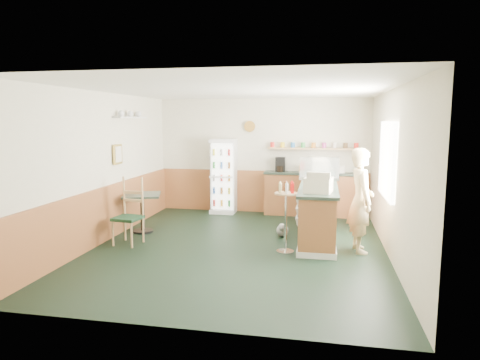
% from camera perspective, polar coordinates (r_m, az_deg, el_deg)
% --- Properties ---
extents(ground, '(6.00, 6.00, 0.00)m').
position_cam_1_polar(ground, '(7.54, -0.25, -8.95)').
color(ground, black).
rests_on(ground, ground).
extents(room_envelope, '(5.04, 6.02, 2.72)m').
position_cam_1_polar(room_envelope, '(8.01, -0.84, 3.16)').
color(room_envelope, beige).
rests_on(room_envelope, ground).
extents(service_counter, '(0.68, 3.01, 1.01)m').
position_cam_1_polar(service_counter, '(8.34, 10.36, -4.17)').
color(service_counter, '#9E5E33').
rests_on(service_counter, ground).
extents(back_counter, '(2.24, 0.42, 1.69)m').
position_cam_1_polar(back_counter, '(10.02, 9.56, -1.59)').
color(back_counter, '#9E5E33').
rests_on(back_counter, ground).
extents(drinks_fridge, '(0.58, 0.52, 1.76)m').
position_cam_1_polar(drinks_fridge, '(10.17, -2.20, 0.52)').
color(drinks_fridge, white).
rests_on(drinks_fridge, ground).
extents(display_case, '(0.79, 0.41, 0.45)m').
position_cam_1_polar(display_case, '(8.79, 10.53, 1.54)').
color(display_case, silver).
rests_on(display_case, service_counter).
extents(cash_register, '(0.49, 0.51, 0.25)m').
position_cam_1_polar(cash_register, '(7.20, 10.40, -0.65)').
color(cash_register, beige).
rests_on(cash_register, service_counter).
extents(shopkeeper, '(0.52, 0.65, 1.75)m').
position_cam_1_polar(shopkeeper, '(7.39, 15.81, -2.64)').
color(shopkeeper, tan).
rests_on(shopkeeper, ground).
extents(condiment_stand, '(0.38, 0.38, 1.18)m').
position_cam_1_polar(condiment_stand, '(7.14, 6.13, -3.67)').
color(condiment_stand, silver).
rests_on(condiment_stand, ground).
extents(newspaper_rack, '(0.09, 0.47, 0.55)m').
position_cam_1_polar(newspaper_rack, '(8.18, 7.85, -4.07)').
color(newspaper_rack, black).
rests_on(newspaper_rack, ground).
extents(cafe_table, '(0.88, 0.88, 0.76)m').
position_cam_1_polar(cafe_table, '(8.62, -12.91, -3.31)').
color(cafe_table, black).
rests_on(cafe_table, ground).
extents(cafe_chair, '(0.49, 0.49, 1.19)m').
position_cam_1_polar(cafe_chair, '(7.92, -14.48, -3.76)').
color(cafe_chair, black).
rests_on(cafe_chair, ground).
extents(dog_doorstop, '(0.23, 0.30, 0.28)m').
position_cam_1_polar(dog_doorstop, '(8.19, 5.67, -6.65)').
color(dog_doorstop, gray).
rests_on(dog_doorstop, ground).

